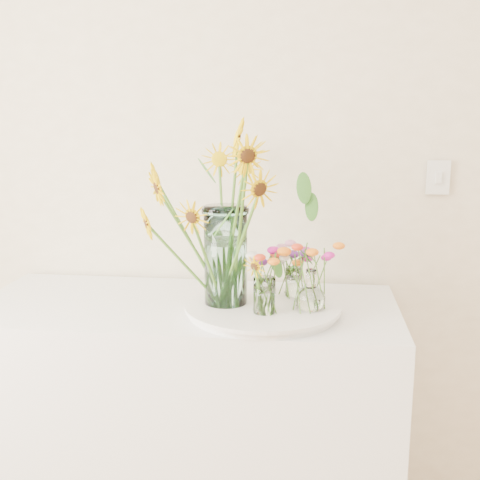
{
  "coord_description": "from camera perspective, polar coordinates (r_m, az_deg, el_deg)",
  "views": [
    {
      "loc": [
        0.09,
        0.05,
        1.52
      ],
      "look_at": [
        -0.13,
        1.84,
        1.14
      ],
      "focal_mm": 45.0,
      "sensor_mm": 36.0,
      "label": 1
    }
  ],
  "objects": [
    {
      "name": "sunflower_bouquet",
      "position": [
        1.86,
        -1.39,
        2.38
      ],
      "size": [
        1.01,
        1.01,
        0.58
      ],
      "primitive_type": null,
      "rotation": [
        0.0,
        0.0,
        -0.24
      ],
      "color": "#EDC204",
      "rests_on": "tray"
    },
    {
      "name": "wildflower_posy_b",
      "position": [
        1.85,
        6.76,
        -3.42
      ],
      "size": [
        0.22,
        0.22,
        0.22
      ],
      "primitive_type": null,
      "color": "orange",
      "rests_on": "tray"
    },
    {
      "name": "small_vase_c",
      "position": [
        2.0,
        5.13,
        -4.03
      ],
      "size": [
        0.07,
        0.07,
        0.1
      ],
      "primitive_type": "cylinder",
      "rotation": [
        0.0,
        0.0,
        -0.28
      ],
      "color": "white",
      "rests_on": "tray"
    },
    {
      "name": "counter",
      "position": [
        2.2,
        -4.93,
        -17.21
      ],
      "size": [
        1.4,
        0.6,
        0.9
      ],
      "primitive_type": "cube",
      "color": "white",
      "rests_on": "ground_plane"
    },
    {
      "name": "wildflower_posy_c",
      "position": [
        1.98,
        5.15,
        -2.78
      ],
      "size": [
        0.19,
        0.19,
        0.19
      ],
      "primitive_type": null,
      "color": "orange",
      "rests_on": "tray"
    },
    {
      "name": "small_vase_a",
      "position": [
        1.82,
        2.33,
        -5.33
      ],
      "size": [
        0.08,
        0.08,
        0.11
      ],
      "primitive_type": "cylinder",
      "rotation": [
        0.0,
        0.0,
        0.31
      ],
      "color": "white",
      "rests_on": "tray"
    },
    {
      "name": "wildflower_posy_a",
      "position": [
        1.81,
        2.34,
        -3.97
      ],
      "size": [
        0.17,
        0.17,
        0.2
      ],
      "primitive_type": null,
      "color": "orange",
      "rests_on": "tray"
    },
    {
      "name": "small_vase_b",
      "position": [
        1.86,
        6.72,
        -4.76
      ],
      "size": [
        0.11,
        0.11,
        0.13
      ],
      "primitive_type": null,
      "rotation": [
        0.0,
        0.0,
        0.29
      ],
      "color": "white",
      "rests_on": "tray"
    },
    {
      "name": "mason_jar",
      "position": [
        1.89,
        -1.37,
        -1.51
      ],
      "size": [
        0.16,
        0.16,
        0.32
      ],
      "primitive_type": "cylinder",
      "rotation": [
        0.0,
        0.0,
        -0.24
      ],
      "color": "#AAE2DD",
      "rests_on": "tray"
    },
    {
      "name": "tray",
      "position": [
        1.92,
        2.18,
        -6.6
      ],
      "size": [
        0.47,
        0.47,
        0.02
      ],
      "primitive_type": "cylinder",
      "color": "white",
      "rests_on": "counter"
    }
  ]
}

